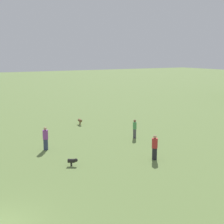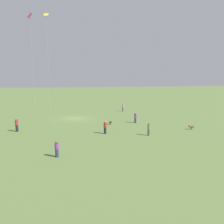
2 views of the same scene
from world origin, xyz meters
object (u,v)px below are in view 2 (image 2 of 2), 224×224
person_1 (57,149)px  person_4 (135,118)px  person_5 (105,127)px  person_2 (123,107)px  person_0 (149,129)px  dog_0 (110,122)px  kite_1 (46,22)px  dog_1 (191,127)px  person_3 (17,125)px  kite_2 (30,19)px

person_1 → person_4: person_4 is taller
person_5 → person_2: bearing=26.4°
person_0 → dog_0: bearing=49.9°
kite_1 → dog_1: kite_1 is taller
person_2 → dog_1: (-6.02, 18.16, -0.55)m
person_1 → person_4: bearing=-109.6°
person_2 → person_3: person_2 is taller
kite_1 → kite_2: bearing=177.1°
person_4 → kite_1: (14.87, -11.97, 17.41)m
person_4 → person_1: bearing=-126.5°
person_2 → person_5: size_ratio=1.06×
kite_1 → dog_0: kite_1 is taller
person_0 → dog_1: bearing=-51.2°
kite_2 → dog_1: size_ratio=25.60×
person_5 → kite_1: size_ratio=0.09×
person_1 → dog_1: 20.27m
person_2 → person_3: 23.96m
person_0 → kite_1: 30.12m
person_4 → kite_2: bearing=140.6°
person_4 → kite_1: bearing=145.6°
person_0 → person_5: bearing=93.3°
person_2 → person_4: person_2 is taller
person_1 → person_5: 9.76m
person_0 → dog_0: person_0 is taller
person_3 → kite_2: bearing=-22.0°
person_2 → person_3: (18.87, 14.75, -0.07)m
person_1 → person_5: bearing=-105.8°
kite_2 → dog_1: (-25.62, 24.09, -19.70)m
person_0 → kite_1: bearing=58.7°
person_3 → dog_0: size_ratio=2.77×
dog_0 → dog_1: dog_1 is taller
person_5 → person_4: bearing=1.4°
person_2 → dog_0: 13.67m
person_2 → person_5: bearing=130.7°
kite_1 → kite_2: 7.61m
kite_2 → dog_0: 30.81m
person_0 → person_2: person_2 is taller
person_1 → kite_2: kite_2 is taller
person_3 → kite_2: 28.25m
person_2 → kite_1: 23.31m
person_0 → dog_1: 7.58m
person_2 → person_3: bearing=99.1°
person_0 → kite_2: (18.33, -26.14, 19.28)m
person_0 → dog_1: person_0 is taller
person_4 → dog_0: 4.42m
person_0 → person_3: (17.61, -5.45, 0.06)m
kite_2 → dog_0: size_ratio=32.18×
kite_1 → dog_0: (-10.50, 12.41, -17.97)m
person_2 → dog_1: bearing=169.4°
person_4 → kite_1: kite_1 is taller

